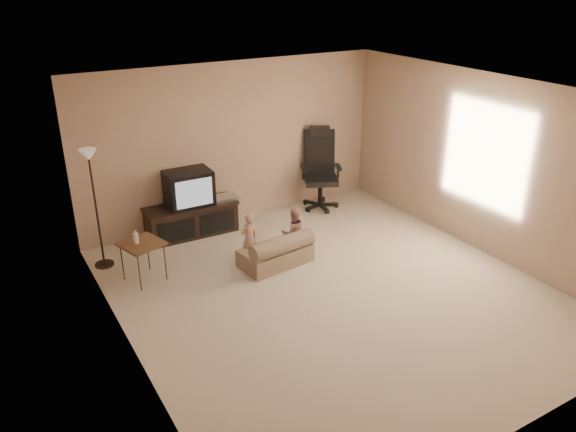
# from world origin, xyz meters

# --- Properties ---
(floor) EXTENTS (5.50, 5.50, 0.00)m
(floor) POSITION_xyz_m (0.00, 0.00, 0.00)
(floor) COLOR beige
(floor) RESTS_ON ground
(room_shell) EXTENTS (5.50, 5.50, 5.50)m
(room_shell) POSITION_xyz_m (0.00, 0.00, 1.52)
(room_shell) COLOR silver
(room_shell) RESTS_ON floor
(tv_stand) EXTENTS (1.43, 0.56, 1.01)m
(tv_stand) POSITION_xyz_m (-0.88, 2.49, 0.42)
(tv_stand) COLOR black
(tv_stand) RESTS_ON floor
(office_chair) EXTENTS (0.84, 0.85, 1.36)m
(office_chair) POSITION_xyz_m (1.41, 2.43, 0.49)
(office_chair) COLOR black
(office_chair) RESTS_ON floor
(side_table) EXTENTS (0.60, 0.60, 0.73)m
(side_table) POSITION_xyz_m (-1.94, 1.49, 0.52)
(side_table) COLOR brown
(side_table) RESTS_ON floor
(floor_lamp) EXTENTS (0.26, 0.26, 1.66)m
(floor_lamp) POSITION_xyz_m (-2.30, 2.16, 1.21)
(floor_lamp) COLOR black
(floor_lamp) RESTS_ON floor
(child_sofa) EXTENTS (1.02, 0.65, 0.47)m
(child_sofa) POSITION_xyz_m (-0.25, 0.96, 0.19)
(child_sofa) COLOR gray
(child_sofa) RESTS_ON floor
(toddler_left) EXTENTS (0.30, 0.25, 0.74)m
(toddler_left) POSITION_xyz_m (-0.54, 1.22, 0.37)
(toddler_left) COLOR tan
(toddler_left) RESTS_ON floor
(toddler_right) EXTENTS (0.39, 0.27, 0.73)m
(toddler_right) POSITION_xyz_m (0.08, 1.08, 0.37)
(toddler_right) COLOR tan
(toddler_right) RESTS_ON floor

